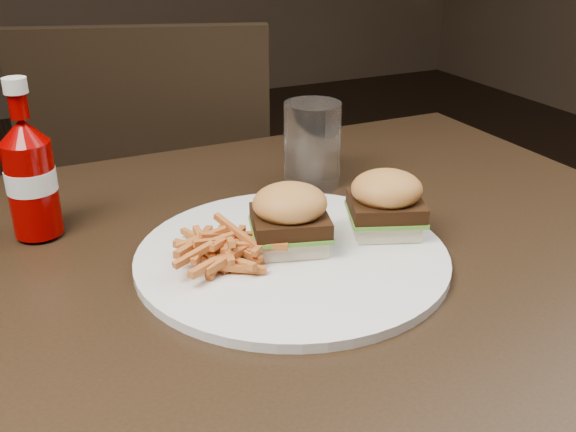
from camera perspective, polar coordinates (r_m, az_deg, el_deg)
name	(u,v)px	position (r m, az deg, el deg)	size (l,w,h in m)	color
dining_table	(205,290)	(0.73, -7.01, -6.21)	(1.20, 0.80, 0.04)	black
chair_far	(165,238)	(1.53, -10.37, -1.82)	(0.46, 0.46, 0.04)	black
plate	(292,257)	(0.74, 0.33, -3.47)	(0.34, 0.34, 0.01)	white
sandwich_half_a	(290,239)	(0.74, 0.16, -1.94)	(0.07, 0.07, 0.02)	beige
sandwich_half_b	(385,223)	(0.79, 8.18, -0.61)	(0.07, 0.07, 0.02)	beige
fries_pile	(226,242)	(0.71, -5.23, -2.24)	(0.10, 0.10, 0.04)	#B56B20
ketchup_bottle	(33,189)	(0.83, -20.81, 2.18)	(0.06, 0.06, 0.11)	#7C0000
tumbler	(312,146)	(0.93, 2.05, 5.90)	(0.08, 0.08, 0.12)	white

